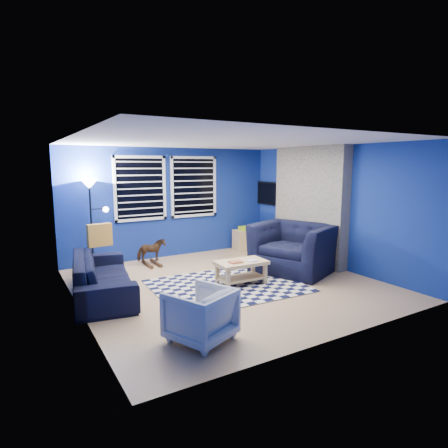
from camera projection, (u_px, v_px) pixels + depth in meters
name	position (u px, v px, depth m)	size (l,w,h in m)	color
floor	(228.00, 284.00, 6.69)	(5.00, 5.00, 0.00)	tan
ceiling	(228.00, 141.00, 6.30)	(5.00, 5.00, 0.00)	white
wall_back	(172.00, 203.00, 8.62)	(5.00, 5.00, 0.00)	navy
wall_left	(76.00, 227.00, 5.24)	(5.00, 5.00, 0.00)	navy
wall_right	(331.00, 207.00, 7.75)	(5.00, 5.00, 0.00)	navy
fireplace	(309.00, 207.00, 8.11)	(0.65, 2.00, 2.50)	gray
window_left	(140.00, 189.00, 8.16)	(1.17, 0.06, 1.42)	black
window_right	(194.00, 187.00, 8.81)	(1.17, 0.06, 1.42)	black
tv	(270.00, 194.00, 9.40)	(0.07, 1.00, 0.58)	black
rug	(227.00, 286.00, 6.57)	(2.50, 2.00, 0.02)	black
sofa	(103.00, 275.00, 6.10)	(0.87, 2.23, 0.65)	black
armchair_big	(294.00, 248.00, 7.42)	(1.28, 1.47, 0.95)	black
armchair_bent	(200.00, 315.00, 4.50)	(0.69, 0.71, 0.65)	gray
rocking_horse	(151.00, 251.00, 7.91)	(0.58, 0.27, 0.49)	#452B16
coffee_table	(241.00, 267.00, 6.63)	(0.91, 0.55, 0.45)	tan
cabinet	(246.00, 239.00, 9.38)	(0.64, 0.46, 0.60)	tan
floor_lamp	(91.00, 196.00, 7.44)	(0.49, 0.30, 1.82)	black
throw_pillow	(100.00, 235.00, 6.75)	(0.43, 0.13, 0.41)	gold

